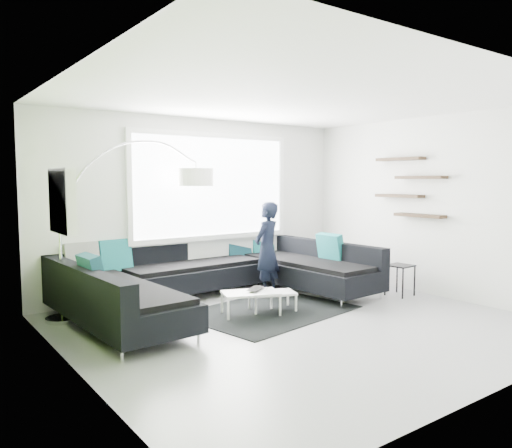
{
  "coord_description": "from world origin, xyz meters",
  "views": [
    {
      "loc": [
        -4.07,
        -4.63,
        1.81
      ],
      "look_at": [
        -0.05,
        0.9,
        1.2
      ],
      "focal_mm": 35.0,
      "sensor_mm": 36.0,
      "label": 1
    }
  ],
  "objects_px": {
    "sectional_sofa": "(223,278)",
    "person": "(267,249)",
    "arc_lamp": "(60,230)",
    "laptop": "(259,290)",
    "side_table": "(400,280)",
    "coffee_table": "(262,301)"
  },
  "relations": [
    {
      "from": "side_table",
      "to": "laptop",
      "type": "relative_size",
      "value": 1.14
    },
    {
      "from": "arc_lamp",
      "to": "person",
      "type": "relative_size",
      "value": 1.61
    },
    {
      "from": "laptop",
      "to": "sectional_sofa",
      "type": "bearing_deg",
      "value": 68.83
    },
    {
      "from": "side_table",
      "to": "laptop",
      "type": "distance_m",
      "value": 2.45
    },
    {
      "from": "sectional_sofa",
      "to": "coffee_table",
      "type": "xyz_separation_m",
      "value": [
        0.21,
        -0.66,
        -0.25
      ]
    },
    {
      "from": "coffee_table",
      "to": "laptop",
      "type": "distance_m",
      "value": 0.18
    },
    {
      "from": "coffee_table",
      "to": "person",
      "type": "height_order",
      "value": "person"
    },
    {
      "from": "side_table",
      "to": "person",
      "type": "relative_size",
      "value": 0.33
    },
    {
      "from": "sectional_sofa",
      "to": "laptop",
      "type": "distance_m",
      "value": 0.68
    },
    {
      "from": "arc_lamp",
      "to": "laptop",
      "type": "distance_m",
      "value": 2.7
    },
    {
      "from": "side_table",
      "to": "sectional_sofa",
      "type": "bearing_deg",
      "value": 156.63
    },
    {
      "from": "arc_lamp",
      "to": "laptop",
      "type": "height_order",
      "value": "arc_lamp"
    },
    {
      "from": "arc_lamp",
      "to": "person",
      "type": "xyz_separation_m",
      "value": [
        2.98,
        -0.43,
        -0.45
      ]
    },
    {
      "from": "sectional_sofa",
      "to": "side_table",
      "type": "xyz_separation_m",
      "value": [
        2.57,
        -1.11,
        -0.16
      ]
    },
    {
      "from": "sectional_sofa",
      "to": "laptop",
      "type": "xyz_separation_m",
      "value": [
        0.16,
        -0.66,
        -0.08
      ]
    },
    {
      "from": "arc_lamp",
      "to": "person",
      "type": "bearing_deg",
      "value": -1.84
    },
    {
      "from": "arc_lamp",
      "to": "side_table",
      "type": "distance_m",
      "value": 5.04
    },
    {
      "from": "sectional_sofa",
      "to": "arc_lamp",
      "type": "height_order",
      "value": "arc_lamp"
    },
    {
      "from": "coffee_table",
      "to": "laptop",
      "type": "relative_size",
      "value": 2.25
    },
    {
      "from": "sectional_sofa",
      "to": "person",
      "type": "xyz_separation_m",
      "value": [
        0.89,
        0.12,
        0.33
      ]
    },
    {
      "from": "arc_lamp",
      "to": "coffee_table",
      "type": "bearing_deg",
      "value": -21.31
    },
    {
      "from": "person",
      "to": "laptop",
      "type": "distance_m",
      "value": 1.14
    }
  ]
}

